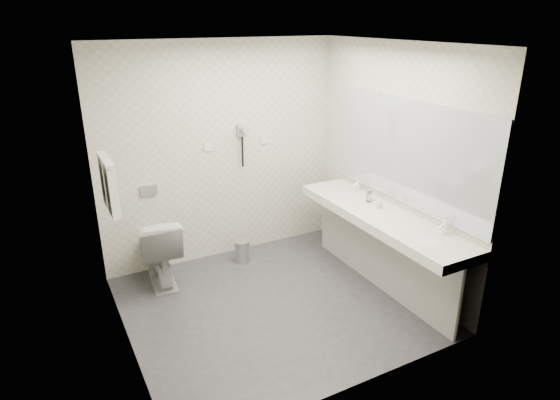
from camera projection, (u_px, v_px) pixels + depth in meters
floor at (274, 305)px, 4.80m from camera, size 2.80×2.80×0.00m
ceiling at (272, 44)px, 3.90m from camera, size 2.80×2.80×0.00m
wall_back at (221, 154)px, 5.42m from camera, size 2.80×0.00×2.80m
wall_front at (360, 243)px, 3.28m from camera, size 2.80×0.00×2.80m
wall_left at (114, 216)px, 3.74m from camera, size 0.00×2.60×2.60m
wall_right at (393, 166)px, 4.97m from camera, size 0.00×2.60×2.60m
vanity_counter at (381, 218)px, 4.84m from camera, size 0.55×2.20×0.10m
vanity_panel at (380, 254)px, 5.01m from camera, size 0.03×2.15×0.75m
vanity_post_near at (459, 303)px, 4.16m from camera, size 0.06×0.06×0.75m
vanity_post_far at (327, 219)px, 5.88m from camera, size 0.06×0.06×0.75m
mirror at (407, 152)px, 4.72m from camera, size 0.02×2.20×1.05m
basin_near at (428, 239)px, 4.29m from camera, size 0.40×0.31×0.05m
basin_far at (344, 195)px, 5.36m from camera, size 0.40×0.31×0.05m
faucet_near at (445, 226)px, 4.35m from camera, size 0.04×0.04×0.15m
faucet_far at (358, 184)px, 5.42m from camera, size 0.04×0.04×0.15m
soap_bottle_a at (379, 203)px, 4.94m from camera, size 0.05×0.05×0.10m
glass_left at (369, 197)px, 5.09m from camera, size 0.07×0.07×0.11m
glass_right at (370, 196)px, 5.13m from camera, size 0.06×0.06×0.10m
toilet at (159, 249)px, 5.10m from camera, size 0.51×0.80×0.77m
flush_plate at (149, 191)px, 5.14m from camera, size 0.18×0.02×0.12m
pedal_bin at (242, 252)px, 5.62m from camera, size 0.21×0.21×0.25m
bin_lid at (242, 242)px, 5.57m from camera, size 0.18×0.18×0.02m
towel_rail at (104, 161)px, 4.10m from camera, size 0.02×0.62×0.02m
towel_near at (112, 189)px, 4.07m from camera, size 0.07×0.24×0.48m
towel_far at (106, 180)px, 4.30m from camera, size 0.07×0.24×0.48m
dryer_cradle at (241, 130)px, 5.42m from camera, size 0.10×0.04×0.14m
dryer_barrel at (244, 129)px, 5.35m from camera, size 0.08×0.14×0.08m
dryer_cord at (243, 152)px, 5.49m from camera, size 0.02×0.02×0.35m
switch_plate_a at (208, 147)px, 5.31m from camera, size 0.09×0.02×0.09m
switch_plate_b at (265, 140)px, 5.62m from camera, size 0.09×0.02×0.09m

